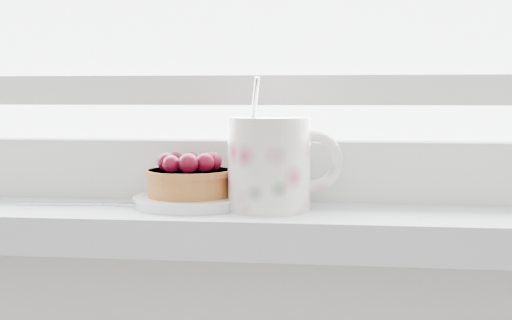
% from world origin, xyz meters
% --- Properties ---
extents(saucer, '(0.12, 0.12, 0.01)m').
position_xyz_m(saucer, '(-0.03, 1.89, 0.95)').
color(saucer, white).
rests_on(saucer, windowsill).
extents(raspberry_tart, '(0.10, 0.10, 0.05)m').
position_xyz_m(raspberry_tart, '(-0.03, 1.89, 0.97)').
color(raspberry_tart, '#995521').
rests_on(raspberry_tart, saucer).
extents(floral_mug, '(0.14, 0.11, 0.14)m').
position_xyz_m(floral_mug, '(0.06, 1.88, 0.99)').
color(floral_mug, silver).
rests_on(floral_mug, windowsill).
extents(fork, '(0.17, 0.03, 0.00)m').
position_xyz_m(fork, '(-0.14, 1.89, 0.94)').
color(fork, silver).
rests_on(fork, windowsill).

